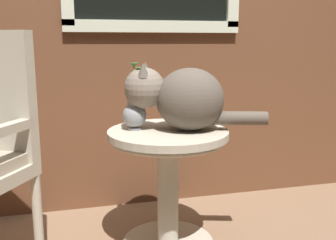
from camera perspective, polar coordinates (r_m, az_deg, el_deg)
name	(u,v)px	position (r m, az deg, el deg)	size (l,w,h in m)	color
wicker_side_table	(168,168)	(1.95, 0.00, -7.01)	(0.58, 0.58, 0.61)	#B2A893
cat	(182,97)	(1.88, 2.04, 3.29)	(0.67, 0.38, 0.32)	brown
pewter_vase_with_ivy	(135,111)	(1.90, -4.86, 1.31)	(0.12, 0.12, 0.32)	gray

